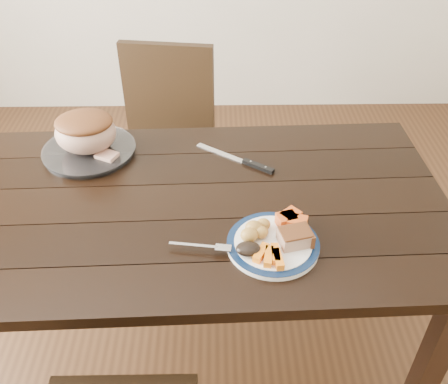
{
  "coord_description": "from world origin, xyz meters",
  "views": [
    {
      "loc": [
        0.06,
        -1.23,
        1.77
      ],
      "look_at": [
        0.08,
        -0.02,
        0.8
      ],
      "focal_mm": 40.0,
      "sensor_mm": 36.0,
      "label": 1
    }
  ],
  "objects_px": {
    "dining_table": "(200,222)",
    "fork": "(205,247)",
    "roast_joint": "(86,133)",
    "carving_knife": "(248,163)",
    "chair_far": "(166,138)",
    "dinner_plate": "(273,245)",
    "pork_slice": "(295,238)",
    "serving_platter": "(89,151)"
  },
  "relations": [
    {
      "from": "roast_joint",
      "to": "carving_knife",
      "type": "bearing_deg",
      "value": -7.71
    },
    {
      "from": "dining_table",
      "to": "fork",
      "type": "xyz_separation_m",
      "value": [
        0.02,
        -0.23,
        0.11
      ]
    },
    {
      "from": "chair_far",
      "to": "dinner_plate",
      "type": "xyz_separation_m",
      "value": [
        0.39,
        -0.95,
        0.23
      ]
    },
    {
      "from": "chair_far",
      "to": "pork_slice",
      "type": "xyz_separation_m",
      "value": [
        0.45,
        -0.95,
        0.27
      ]
    },
    {
      "from": "serving_platter",
      "to": "carving_knife",
      "type": "relative_size",
      "value": 1.19
    },
    {
      "from": "dinner_plate",
      "to": "fork",
      "type": "xyz_separation_m",
      "value": [
        -0.19,
        -0.02,
        0.01
      ]
    },
    {
      "from": "pork_slice",
      "to": "roast_joint",
      "type": "relative_size",
      "value": 0.4
    },
    {
      "from": "serving_platter",
      "to": "fork",
      "type": "distance_m",
      "value": 0.66
    },
    {
      "from": "roast_joint",
      "to": "chair_far",
      "type": "bearing_deg",
      "value": 63.85
    },
    {
      "from": "dining_table",
      "to": "serving_platter",
      "type": "height_order",
      "value": "serving_platter"
    },
    {
      "from": "pork_slice",
      "to": "serving_platter",
      "type": "bearing_deg",
      "value": 143.99
    },
    {
      "from": "chair_far",
      "to": "serving_platter",
      "type": "distance_m",
      "value": 0.56
    },
    {
      "from": "chair_far",
      "to": "serving_platter",
      "type": "xyz_separation_m",
      "value": [
        -0.23,
        -0.46,
        0.23
      ]
    },
    {
      "from": "roast_joint",
      "to": "carving_knife",
      "type": "height_order",
      "value": "roast_joint"
    },
    {
      "from": "pork_slice",
      "to": "fork",
      "type": "xyz_separation_m",
      "value": [
        -0.25,
        -0.01,
        -0.02
      ]
    },
    {
      "from": "dining_table",
      "to": "pork_slice",
      "type": "height_order",
      "value": "pork_slice"
    },
    {
      "from": "fork",
      "to": "pork_slice",
      "type": "bearing_deg",
      "value": 10.73
    },
    {
      "from": "chair_far",
      "to": "dinner_plate",
      "type": "height_order",
      "value": "chair_far"
    },
    {
      "from": "roast_joint",
      "to": "carving_knife",
      "type": "distance_m",
      "value": 0.58
    },
    {
      "from": "dining_table",
      "to": "dinner_plate",
      "type": "distance_m",
      "value": 0.32
    },
    {
      "from": "roast_joint",
      "to": "serving_platter",
      "type": "bearing_deg",
      "value": 0.0
    },
    {
      "from": "chair_far",
      "to": "carving_knife",
      "type": "distance_m",
      "value": 0.68
    },
    {
      "from": "chair_far",
      "to": "roast_joint",
      "type": "distance_m",
      "value": 0.6
    },
    {
      "from": "chair_far",
      "to": "pork_slice",
      "type": "distance_m",
      "value": 1.09
    },
    {
      "from": "dinner_plate",
      "to": "chair_far",
      "type": "bearing_deg",
      "value": 112.56
    },
    {
      "from": "dinner_plate",
      "to": "fork",
      "type": "distance_m",
      "value": 0.2
    },
    {
      "from": "pork_slice",
      "to": "dinner_plate",
      "type": "bearing_deg",
      "value": 175.24
    },
    {
      "from": "roast_joint",
      "to": "fork",
      "type": "bearing_deg",
      "value": -49.92
    },
    {
      "from": "pork_slice",
      "to": "carving_knife",
      "type": "bearing_deg",
      "value": 104.42
    },
    {
      "from": "serving_platter",
      "to": "pork_slice",
      "type": "height_order",
      "value": "pork_slice"
    },
    {
      "from": "chair_far",
      "to": "serving_platter",
      "type": "bearing_deg",
      "value": 71.7
    },
    {
      "from": "carving_knife",
      "to": "dinner_plate",
      "type": "bearing_deg",
      "value": -48.08
    },
    {
      "from": "dinner_plate",
      "to": "serving_platter",
      "type": "relative_size",
      "value": 0.82
    },
    {
      "from": "dining_table",
      "to": "pork_slice",
      "type": "distance_m",
      "value": 0.38
    },
    {
      "from": "dinner_plate",
      "to": "roast_joint",
      "type": "xyz_separation_m",
      "value": [
        -0.62,
        0.49,
        0.08
      ]
    },
    {
      "from": "chair_far",
      "to": "fork",
      "type": "relative_size",
      "value": 5.22
    },
    {
      "from": "dining_table",
      "to": "pork_slice",
      "type": "xyz_separation_m",
      "value": [
        0.28,
        -0.22,
        0.13
      ]
    },
    {
      "from": "dinner_plate",
      "to": "pork_slice",
      "type": "distance_m",
      "value": 0.07
    },
    {
      "from": "chair_far",
      "to": "fork",
      "type": "bearing_deg",
      "value": 109.52
    },
    {
      "from": "serving_platter",
      "to": "carving_knife",
      "type": "distance_m",
      "value": 0.58
    },
    {
      "from": "pork_slice",
      "to": "carving_knife",
      "type": "xyz_separation_m",
      "value": [
        -0.11,
        0.42,
        -0.03
      ]
    },
    {
      "from": "serving_platter",
      "to": "fork",
      "type": "xyz_separation_m",
      "value": [
        0.43,
        -0.51,
        0.01
      ]
    }
  ]
}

